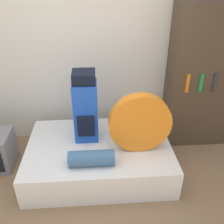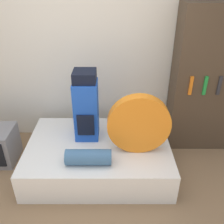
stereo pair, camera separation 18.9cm
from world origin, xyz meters
name	(u,v)px [view 1 (the left image)]	position (x,y,z in m)	size (l,w,h in m)	color
wall_back	(79,53)	(0.00, 1.71, 1.30)	(8.00, 0.05, 2.60)	silver
bed	(99,156)	(0.22, 0.89, 0.19)	(1.77, 1.21, 0.39)	white
backpack	(86,108)	(0.07, 1.06, 0.82)	(0.29, 0.33, 0.88)	blue
tent_bag	(140,123)	(0.69, 0.76, 0.75)	(0.72, 0.13, 0.72)	orange
sleeping_roll	(91,158)	(0.13, 0.52, 0.48)	(0.51, 0.18, 0.18)	#3D668E
bookshelf	(201,79)	(1.65, 1.46, 0.98)	(0.89, 0.41, 1.96)	#473828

